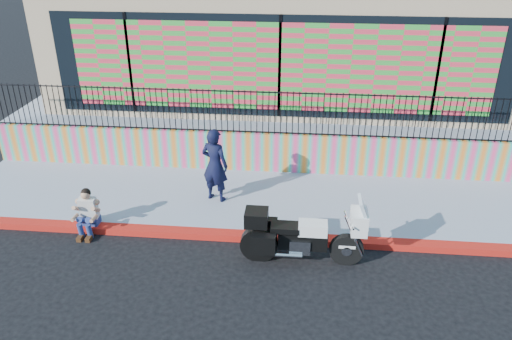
# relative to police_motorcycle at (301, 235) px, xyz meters

# --- Properties ---
(ground) EXTENTS (90.00, 90.00, 0.00)m
(ground) POSITION_rel_police_motorcycle_xyz_m (-0.74, 0.69, -0.65)
(ground) COLOR black
(ground) RESTS_ON ground
(red_curb) EXTENTS (16.00, 0.30, 0.15)m
(red_curb) POSITION_rel_police_motorcycle_xyz_m (-0.74, 0.69, -0.58)
(red_curb) COLOR #B00C16
(red_curb) RESTS_ON ground
(sidewalk) EXTENTS (16.00, 3.00, 0.15)m
(sidewalk) POSITION_rel_police_motorcycle_xyz_m (-0.74, 2.34, -0.58)
(sidewalk) COLOR #99A2B8
(sidewalk) RESTS_ON ground
(mural_wall) EXTENTS (16.00, 0.20, 1.10)m
(mural_wall) POSITION_rel_police_motorcycle_xyz_m (-0.74, 3.94, 0.05)
(mural_wall) COLOR #F94180
(mural_wall) RESTS_ON sidewalk
(metal_fence) EXTENTS (15.80, 0.04, 1.20)m
(metal_fence) POSITION_rel_police_motorcycle_xyz_m (-0.74, 3.94, 1.20)
(metal_fence) COLOR black
(metal_fence) RESTS_ON mural_wall
(elevated_platform) EXTENTS (16.00, 10.00, 1.25)m
(elevated_platform) POSITION_rel_police_motorcycle_xyz_m (-0.74, 9.04, -0.03)
(elevated_platform) COLOR #99A2B8
(elevated_platform) RESTS_ON ground
(storefront_building) EXTENTS (14.00, 8.06, 4.00)m
(storefront_building) POSITION_rel_police_motorcycle_xyz_m (-0.74, 8.82, 2.59)
(storefront_building) COLOR tan
(storefront_building) RESTS_ON elevated_platform
(police_motorcycle) EXTENTS (2.51, 0.83, 1.56)m
(police_motorcycle) POSITION_rel_police_motorcycle_xyz_m (0.00, 0.00, 0.00)
(police_motorcycle) COLOR black
(police_motorcycle) RESTS_ON ground
(police_officer) EXTENTS (0.79, 0.65, 1.88)m
(police_officer) POSITION_rel_police_motorcycle_xyz_m (-2.14, 2.18, 0.44)
(police_officer) COLOR black
(police_officer) RESTS_ON sidewalk
(seated_man) EXTENTS (0.54, 0.71, 1.06)m
(seated_man) POSITION_rel_police_motorcycle_xyz_m (-4.80, 0.58, -0.20)
(seated_man) COLOR navy
(seated_man) RESTS_ON ground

